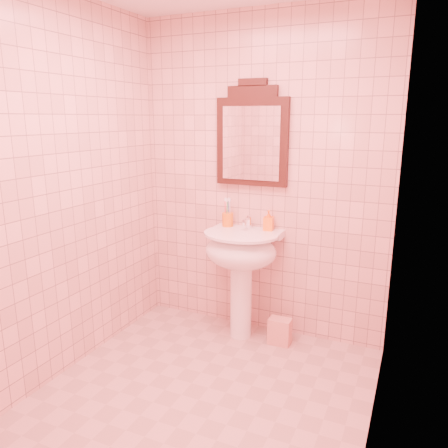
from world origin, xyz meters
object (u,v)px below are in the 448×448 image
at_px(pedestal_sink, 241,258).
at_px(soap_dispenser, 269,220).
at_px(toothbrush_cup, 228,219).
at_px(towel, 280,331).
at_px(mirror, 252,137).

xyz_separation_m(pedestal_sink, soap_dispenser, (0.16, 0.16, 0.28)).
height_order(toothbrush_cup, towel, toothbrush_cup).
xyz_separation_m(mirror, soap_dispenser, (0.16, -0.05, -0.63)).
bearing_deg(mirror, towel, -29.88).
xyz_separation_m(pedestal_sink, towel, (0.32, 0.01, -0.56)).
bearing_deg(pedestal_sink, toothbrush_cup, 140.64).
xyz_separation_m(mirror, towel, (0.32, -0.19, -1.47)).
height_order(toothbrush_cup, soap_dispenser, toothbrush_cup).
relative_size(mirror, towel, 3.87).
bearing_deg(toothbrush_cup, mirror, 17.55).
relative_size(toothbrush_cup, towel, 1.00).
bearing_deg(mirror, soap_dispenser, -15.37).
height_order(pedestal_sink, toothbrush_cup, toothbrush_cup).
distance_m(mirror, towel, 1.52).
bearing_deg(mirror, toothbrush_cup, -162.45).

